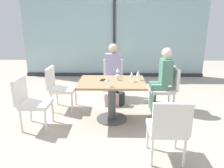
% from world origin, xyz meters
% --- Properties ---
extents(ground_plane, '(12.00, 12.00, 0.00)m').
position_xyz_m(ground_plane, '(0.00, 0.00, 0.00)').
color(ground_plane, '#A89E8E').
extents(window_wall_backdrop, '(5.68, 0.10, 2.70)m').
position_xyz_m(window_wall_backdrop, '(0.00, 3.20, 1.21)').
color(window_wall_backdrop, '#99B7BC').
rests_on(window_wall_backdrop, ground_plane).
extents(dining_table_main, '(1.17, 0.85, 0.73)m').
position_xyz_m(dining_table_main, '(0.00, 0.00, 0.53)').
color(dining_table_main, '#997551').
rests_on(dining_table_main, ground_plane).
extents(chair_near_window, '(0.46, 0.51, 0.87)m').
position_xyz_m(chair_near_window, '(0.00, 1.22, 0.50)').
color(chair_near_window, silver).
rests_on(chair_near_window, ground_plane).
extents(chair_far_right, '(0.51, 0.46, 0.87)m').
position_xyz_m(chair_far_right, '(1.09, 0.48, 0.50)').
color(chair_far_right, silver).
rests_on(chair_far_right, ground_plane).
extents(chair_side_end, '(0.50, 0.46, 0.87)m').
position_xyz_m(chair_side_end, '(-1.35, -0.32, 0.50)').
color(chair_side_end, silver).
rests_on(chair_side_end, ground_plane).
extents(chair_front_right, '(0.46, 0.50, 0.87)m').
position_xyz_m(chair_front_right, '(0.73, -1.22, 0.50)').
color(chair_front_right, silver).
rests_on(chair_front_right, ground_plane).
extents(chair_far_left, '(0.51, 0.46, 0.87)m').
position_xyz_m(chair_far_left, '(-1.09, 0.48, 0.50)').
color(chair_far_left, silver).
rests_on(chair_far_left, ground_plane).
extents(person_near_window, '(0.34, 0.39, 1.26)m').
position_xyz_m(person_near_window, '(-0.00, 1.12, 0.70)').
color(person_near_window, '#9E93B7').
rests_on(person_near_window, ground_plane).
extents(person_far_right, '(0.39, 0.34, 1.26)m').
position_xyz_m(person_far_right, '(0.98, 0.48, 0.70)').
color(person_far_right, '#4C7F6B').
rests_on(person_far_right, ground_plane).
extents(wine_glass_0, '(0.07, 0.07, 0.18)m').
position_xyz_m(wine_glass_0, '(-0.06, -0.31, 0.86)').
color(wine_glass_0, silver).
rests_on(wine_glass_0, dining_table_main).
extents(wine_glass_1, '(0.07, 0.07, 0.18)m').
position_xyz_m(wine_glass_1, '(0.10, 0.33, 0.86)').
color(wine_glass_1, silver).
rests_on(wine_glass_1, dining_table_main).
extents(wine_glass_2, '(0.07, 0.07, 0.18)m').
position_xyz_m(wine_glass_2, '(0.46, 0.08, 0.86)').
color(wine_glass_2, silver).
rests_on(wine_glass_2, dining_table_main).
extents(wine_glass_3, '(0.07, 0.07, 0.18)m').
position_xyz_m(wine_glass_3, '(0.34, -0.02, 0.86)').
color(wine_glass_3, silver).
rests_on(wine_glass_3, dining_table_main).
extents(coffee_cup, '(0.08, 0.08, 0.09)m').
position_xyz_m(coffee_cup, '(0.10, 0.09, 0.78)').
color(coffee_cup, white).
rests_on(coffee_cup, dining_table_main).
extents(cell_phone_on_table, '(0.10, 0.16, 0.01)m').
position_xyz_m(cell_phone_on_table, '(-0.17, 0.08, 0.73)').
color(cell_phone_on_table, black).
rests_on(cell_phone_on_table, dining_table_main).
extents(handbag_0, '(0.32, 0.20, 0.28)m').
position_xyz_m(handbag_0, '(-0.02, 0.68, 0.14)').
color(handbag_0, beige).
rests_on(handbag_0, ground_plane).
extents(handbag_1, '(0.33, 0.23, 0.28)m').
position_xyz_m(handbag_1, '(0.90, 0.10, 0.14)').
color(handbag_1, '#232328').
rests_on(handbag_1, ground_plane).
extents(handbag_2, '(0.34, 0.28, 0.28)m').
position_xyz_m(handbag_2, '(0.09, 0.73, 0.14)').
color(handbag_2, '#232328').
rests_on(handbag_2, ground_plane).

